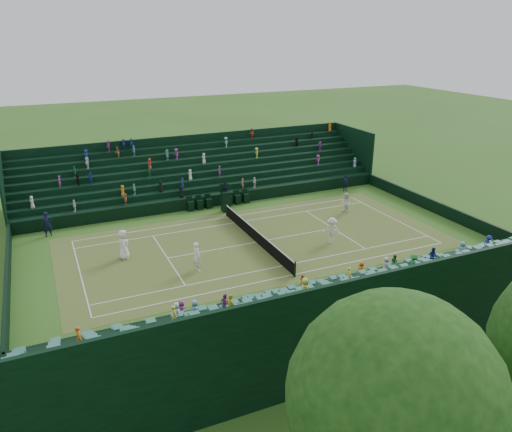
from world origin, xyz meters
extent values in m
plane|color=#335E1D|center=(0.00, 0.00, 0.00)|extent=(160.00, 160.00, 0.00)
cube|color=#3D7426|center=(0.00, 0.00, 0.01)|extent=(12.97, 26.77, 0.01)
cube|color=black|center=(0.00, 15.88, 0.50)|extent=(17.17, 0.20, 1.00)
cube|color=black|center=(0.00, -15.88, 0.50)|extent=(17.17, 0.20, 1.00)
cube|color=black|center=(8.48, 0.00, 0.50)|extent=(0.20, 31.77, 1.00)
cube|color=black|center=(-8.48, 0.00, 0.50)|extent=(0.20, 31.77, 1.00)
cube|color=black|center=(8.98, 0.00, 0.50)|extent=(0.80, 32.00, 1.00)
cube|color=black|center=(9.79, 0.00, 0.72)|extent=(0.80, 32.00, 1.45)
cube|color=black|center=(10.58, 0.00, 0.95)|extent=(0.80, 32.00, 1.90)
cube|color=black|center=(11.38, 0.00, 1.18)|extent=(0.80, 32.00, 2.35)
cube|color=black|center=(12.18, 0.00, 1.40)|extent=(0.80, 32.00, 2.80)
cube|color=black|center=(12.98, 0.00, 1.62)|extent=(0.80, 32.00, 3.25)
cube|color=black|center=(13.79, 0.00, 1.85)|extent=(0.80, 32.00, 3.70)
cube|color=black|center=(14.59, 0.00, 2.08)|extent=(0.80, 32.00, 4.15)
cube|color=black|center=(15.08, 0.00, 2.45)|extent=(0.20, 32.00, 4.90)
cube|color=black|center=(-8.98, 0.00, 0.50)|extent=(0.80, 32.00, 1.00)
cube|color=black|center=(-9.79, 0.00, 0.72)|extent=(0.80, 32.00, 1.45)
cube|color=black|center=(-10.58, 0.00, 0.95)|extent=(0.80, 32.00, 1.90)
cube|color=black|center=(-11.38, 0.00, 1.18)|extent=(0.80, 32.00, 2.35)
cube|color=black|center=(-12.18, 0.00, 1.40)|extent=(0.80, 32.00, 2.80)
cube|color=black|center=(-12.98, 0.00, 1.62)|extent=(0.80, 32.00, 3.25)
cube|color=black|center=(-13.79, 0.00, 1.85)|extent=(0.80, 32.00, 3.70)
cube|color=black|center=(-14.59, 0.00, 2.08)|extent=(0.80, 32.00, 4.15)
cube|color=black|center=(-15.08, 0.00, 2.45)|extent=(0.20, 32.00, 4.90)
cylinder|color=black|center=(-5.79, 0.00, 0.53)|extent=(0.10, 0.10, 1.06)
cylinder|color=black|center=(5.79, 0.00, 0.53)|extent=(0.10, 0.10, 1.06)
cube|color=black|center=(0.00, 0.00, 0.46)|extent=(11.57, 0.02, 0.86)
cube|color=white|center=(0.00, 0.00, 0.93)|extent=(11.57, 0.04, 0.07)
sphere|color=#153F12|center=(21.80, -6.01, 5.58)|extent=(5.49, 5.49, 5.49)
cube|color=black|center=(-6.89, 0.36, 0.80)|extent=(0.63, 0.63, 1.61)
cube|color=black|center=(-6.89, 0.36, 1.65)|extent=(0.80, 0.80, 0.09)
cube|color=black|center=(-7.20, 0.36, 1.97)|extent=(0.07, 0.80, 0.63)
imported|color=black|center=(-6.89, 0.36, 2.12)|extent=(0.44, 0.49, 0.83)
cube|color=black|center=(-8.25, -2.27, 0.41)|extent=(0.51, 0.51, 0.82)
cube|color=black|center=(-8.50, -2.27, 0.92)|extent=(0.06, 0.51, 0.51)
cube|color=black|center=(-8.25, -1.47, 0.41)|extent=(0.51, 0.51, 0.82)
cube|color=black|center=(-8.50, -1.47, 0.92)|extent=(0.06, 0.51, 0.51)
cube|color=black|center=(-8.25, -0.67, 0.41)|extent=(0.51, 0.51, 0.82)
cube|color=black|center=(-8.50, -0.67, 0.92)|extent=(0.06, 0.51, 0.51)
cube|color=black|center=(-8.25, 1.13, 0.41)|extent=(0.51, 0.51, 0.82)
cube|color=black|center=(-8.50, 1.13, 0.92)|extent=(0.06, 0.51, 0.51)
cube|color=black|center=(-8.25, 1.93, 0.41)|extent=(0.51, 0.51, 0.82)
cube|color=black|center=(-8.50, 1.93, 0.92)|extent=(0.06, 0.51, 0.51)
cube|color=black|center=(-8.25, 2.73, 0.41)|extent=(0.51, 0.51, 0.82)
cube|color=black|center=(-8.50, 2.73, 0.92)|extent=(0.06, 0.51, 0.51)
imported|color=white|center=(-1.13, -8.95, 1.00)|extent=(1.06, 0.76, 2.01)
imported|color=white|center=(2.47, -5.13, 0.96)|extent=(0.76, 0.56, 1.91)
imported|color=white|center=(-2.51, 9.17, 0.85)|extent=(0.88, 0.71, 1.70)
imported|color=white|center=(2.20, 4.83, 0.94)|extent=(1.36, 1.35, 1.89)
imported|color=black|center=(-7.49, 12.47, 0.79)|extent=(0.45, 0.62, 1.57)
imported|color=black|center=(-7.25, -13.31, 0.93)|extent=(0.46, 0.69, 1.85)
camera|label=1|loc=(29.52, -13.25, 14.20)|focal=35.00mm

